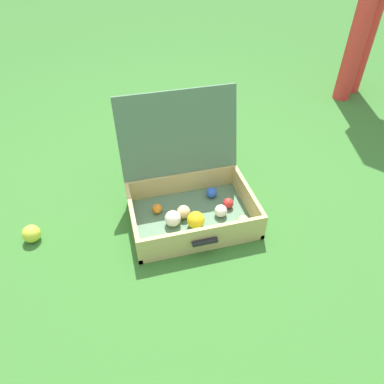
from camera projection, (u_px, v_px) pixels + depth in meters
ground_plane at (191, 210)px, 1.75m from camera, size 16.00×16.00×0.00m
open_suitcase at (189, 193)px, 1.66m from camera, size 0.56×0.52×0.53m
stray_ball_on_grass at (31, 234)px, 1.57m from camera, size 0.08×0.08×0.08m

